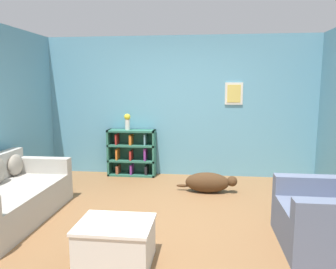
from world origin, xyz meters
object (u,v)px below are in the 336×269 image
(coffee_table, at_px, (116,242))
(vase, at_px, (127,121))
(couch, at_px, (2,199))
(dog, at_px, (209,182))
(bookshelf, at_px, (132,153))

(coffee_table, relative_size, vase, 2.37)
(couch, xyz_separation_m, vase, (1.07, 2.27, 0.75))
(couch, bearing_deg, dog, 28.89)
(coffee_table, bearing_deg, couch, 154.57)
(dog, bearing_deg, coffee_table, -112.08)
(bookshelf, relative_size, vase, 2.97)
(vase, bearing_deg, coffee_table, -78.70)
(coffee_table, xyz_separation_m, dog, (0.90, 2.23, -0.06))
(couch, bearing_deg, vase, 64.77)
(coffee_table, relative_size, dog, 0.73)
(dog, bearing_deg, couch, -151.11)
(dog, height_order, vase, vase)
(couch, relative_size, bookshelf, 2.09)
(couch, bearing_deg, coffee_table, -25.43)
(vase, bearing_deg, bookshelf, 15.54)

